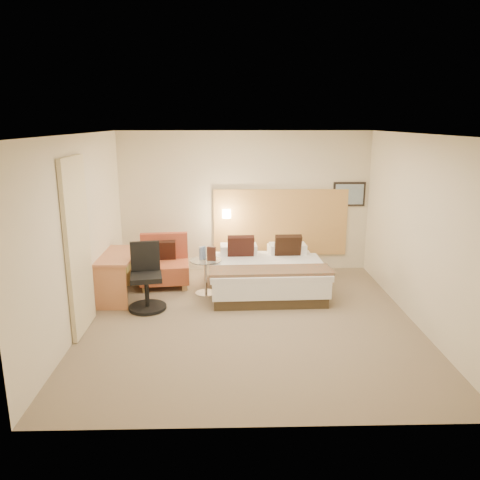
{
  "coord_description": "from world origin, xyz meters",
  "views": [
    {
      "loc": [
        -0.32,
        -6.42,
        2.87
      ],
      "look_at": [
        -0.14,
        0.47,
        1.11
      ],
      "focal_mm": 35.0,
      "sensor_mm": 36.0,
      "label": 1
    }
  ],
  "objects_px": {
    "desk": "(120,263)",
    "bed": "(266,273)",
    "lounge_chair": "(165,265)",
    "side_table": "(206,275)",
    "desk_chair": "(146,282)"
  },
  "relations": [
    {
      "from": "side_table",
      "to": "desk",
      "type": "xyz_separation_m",
      "value": [
        -1.41,
        -0.12,
        0.25
      ]
    },
    {
      "from": "lounge_chair",
      "to": "desk",
      "type": "xyz_separation_m",
      "value": [
        -0.65,
        -0.62,
        0.23
      ]
    },
    {
      "from": "lounge_chair",
      "to": "side_table",
      "type": "relative_size",
      "value": 1.41
    },
    {
      "from": "lounge_chair",
      "to": "side_table",
      "type": "height_order",
      "value": "lounge_chair"
    },
    {
      "from": "bed",
      "to": "lounge_chair",
      "type": "relative_size",
      "value": 2.14
    },
    {
      "from": "bed",
      "to": "side_table",
      "type": "xyz_separation_m",
      "value": [
        -1.03,
        -0.16,
        0.03
      ]
    },
    {
      "from": "bed",
      "to": "lounge_chair",
      "type": "bearing_deg",
      "value": 169.18
    },
    {
      "from": "lounge_chair",
      "to": "desk",
      "type": "height_order",
      "value": "lounge_chair"
    },
    {
      "from": "bed",
      "to": "desk",
      "type": "distance_m",
      "value": 2.47
    },
    {
      "from": "desk",
      "to": "bed",
      "type": "bearing_deg",
      "value": 6.58
    },
    {
      "from": "lounge_chair",
      "to": "side_table",
      "type": "xyz_separation_m",
      "value": [
        0.76,
        -0.5,
        -0.02
      ]
    },
    {
      "from": "side_table",
      "to": "desk",
      "type": "distance_m",
      "value": 1.43
    },
    {
      "from": "side_table",
      "to": "desk_chair",
      "type": "height_order",
      "value": "desk_chair"
    },
    {
      "from": "desk",
      "to": "side_table",
      "type": "bearing_deg",
      "value": 5.0
    },
    {
      "from": "bed",
      "to": "desk_chair",
      "type": "relative_size",
      "value": 1.91
    }
  ]
}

